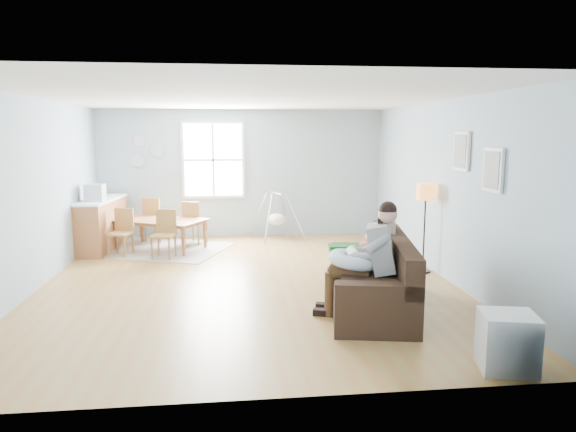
{
  "coord_description": "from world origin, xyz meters",
  "views": [
    {
      "loc": [
        -0.23,
        -7.48,
        2.18
      ],
      "look_at": [
        0.59,
        -0.11,
        1.0
      ],
      "focal_mm": 32.0,
      "sensor_mm": 36.0,
      "label": 1
    }
  ],
  "objects": [
    {
      "name": "room",
      "position": [
        0.0,
        0.0,
        2.42
      ],
      "size": [
        8.4,
        9.4,
        3.9
      ],
      "color": "#A7713B"
    },
    {
      "name": "window",
      "position": [
        -0.6,
        3.46,
        1.65
      ],
      "size": [
        1.32,
        0.08,
        1.62
      ],
      "color": "white",
      "rests_on": "room"
    },
    {
      "name": "pictures",
      "position": [
        2.97,
        -1.05,
        1.85
      ],
      "size": [
        0.05,
        1.34,
        0.74
      ],
      "color": "white",
      "rests_on": "room"
    },
    {
      "name": "wall_plates",
      "position": [
        -2.0,
        3.47,
        1.83
      ],
      "size": [
        0.67,
        0.02,
        0.66
      ],
      "color": "#92A7B0",
      "rests_on": "room"
    },
    {
      "name": "sofa",
      "position": [
        1.57,
        -1.35,
        0.31
      ],
      "size": [
        1.33,
        2.33,
        0.89
      ],
      "color": "black",
      "rests_on": "room"
    },
    {
      "name": "green_throw",
      "position": [
        1.62,
        -0.62,
        0.56
      ],
      "size": [
        1.12,
        1.01,
        0.04
      ],
      "primitive_type": "cube",
      "rotation": [
        0.0,
        0.0,
        -0.15
      ],
      "color": "#145B24",
      "rests_on": "sofa"
    },
    {
      "name": "beige_pillow",
      "position": [
        1.9,
        -0.83,
        0.8
      ],
      "size": [
        0.29,
        0.54,
        0.52
      ],
      "primitive_type": "cube",
      "rotation": [
        0.0,
        0.0,
        -0.29
      ],
      "color": "tan",
      "rests_on": "sofa"
    },
    {
      "name": "father",
      "position": [
        1.37,
        -1.63,
        0.76
      ],
      "size": [
        1.05,
        0.67,
        1.41
      ],
      "color": "gray",
      "rests_on": "sofa"
    },
    {
      "name": "nursing_pillow",
      "position": [
        1.21,
        -1.61,
        0.7
      ],
      "size": [
        0.66,
        0.65,
        0.24
      ],
      "primitive_type": "torus",
      "rotation": [
        0.0,
        0.14,
        -0.09
      ],
      "color": "silver",
      "rests_on": "father"
    },
    {
      "name": "infant",
      "position": [
        1.22,
        -1.57,
        0.77
      ],
      "size": [
        0.16,
        0.38,
        0.14
      ],
      "color": "silver",
      "rests_on": "nursing_pillow"
    },
    {
      "name": "toddler",
      "position": [
        1.52,
        -1.13,
        0.74
      ],
      "size": [
        0.56,
        0.35,
        0.84
      ],
      "color": "white",
      "rests_on": "sofa"
    },
    {
      "name": "floor_lamp",
      "position": [
        2.8,
        0.22,
        1.18
      ],
      "size": [
        0.29,
        0.29,
        1.42
      ],
      "color": "black",
      "rests_on": "room"
    },
    {
      "name": "storage_cube",
      "position": [
        2.3,
        -3.2,
        0.27
      ],
      "size": [
        0.57,
        0.53,
        0.54
      ],
      "color": "white",
      "rests_on": "room"
    },
    {
      "name": "rug",
      "position": [
        -1.6,
        2.35,
        0.01
      ],
      "size": [
        2.88,
        2.55,
        0.01
      ],
      "primitive_type": "cube",
      "rotation": [
        0.0,
        0.0,
        -0.37
      ],
      "color": "#9D958F",
      "rests_on": "room"
    },
    {
      "name": "dining_table",
      "position": [
        -1.6,
        2.35,
        0.29
      ],
      "size": [
        1.89,
        1.58,
        0.58
      ],
      "primitive_type": "imported",
      "rotation": [
        0.0,
        0.0,
        -0.49
      ],
      "color": "brown",
      "rests_on": "rug"
    },
    {
      "name": "chair_sw",
      "position": [
        -2.22,
        1.95,
        0.48
      ],
      "size": [
        0.48,
        0.48,
        0.85
      ],
      "color": "brown",
      "rests_on": "rug"
    },
    {
      "name": "chair_se",
      "position": [
        -1.42,
        1.65,
        0.48
      ],
      "size": [
        0.47,
        0.47,
        0.86
      ],
      "color": "brown",
      "rests_on": "rug"
    },
    {
      "name": "chair_nw",
      "position": [
        -1.8,
        3.05,
        0.52
      ],
      "size": [
        0.55,
        0.55,
        0.92
      ],
      "color": "brown",
      "rests_on": "rug"
    },
    {
      "name": "chair_ne",
      "position": [
        -0.99,
        2.75,
        0.49
      ],
      "size": [
        0.53,
        0.53,
        0.87
      ],
      "color": "brown",
      "rests_on": "rug"
    },
    {
      "name": "counter",
      "position": [
        -2.7,
        2.5,
        0.49
      ],
      "size": [
        0.66,
        1.78,
        0.98
      ],
      "color": "brown",
      "rests_on": "room"
    },
    {
      "name": "monitor",
      "position": [
        -2.72,
        2.17,
        1.13
      ],
      "size": [
        0.34,
        0.32,
        0.31
      ],
      "color": "#B0B0B5",
      "rests_on": "counter"
    },
    {
      "name": "baby_swing",
      "position": [
        0.7,
        3.1,
        0.43
      ],
      "size": [
        1.2,
        1.21,
        0.97
      ],
      "color": "#B0B0B5",
      "rests_on": "room"
    }
  ]
}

